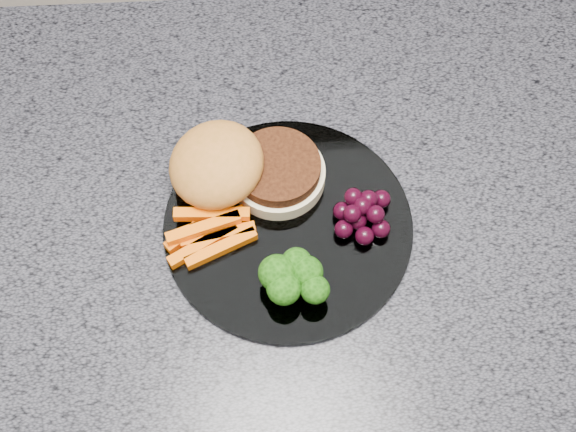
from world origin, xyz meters
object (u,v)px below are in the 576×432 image
object	(u,v)px
island_cabinet	(212,354)
burger	(238,169)
plate	(288,226)
grape_bunch	(363,213)

from	to	relation	value
island_cabinet	burger	distance (m)	0.51
island_cabinet	burger	size ratio (longest dim) A/B	6.28
plate	burger	bearing A→B (deg)	131.19
island_cabinet	grape_bunch	world-z (taller)	grape_bunch
island_cabinet	plate	size ratio (longest dim) A/B	4.62
plate	burger	xyz separation A→B (m)	(-0.05, 0.06, 0.03)
burger	grape_bunch	size ratio (longest dim) A/B	3.08
island_cabinet	grape_bunch	xyz separation A→B (m)	(0.20, -0.02, 0.49)
burger	grape_bunch	bearing A→B (deg)	-41.87
island_cabinet	grape_bunch	bearing A→B (deg)	-5.23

